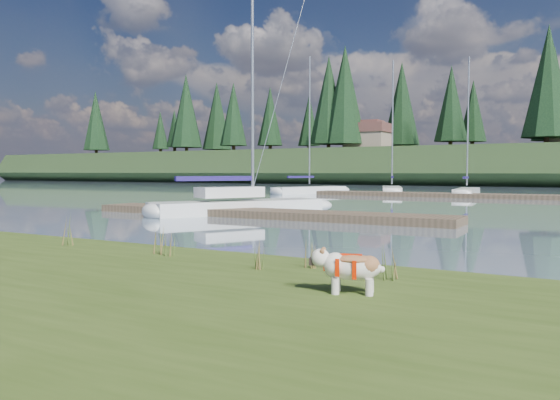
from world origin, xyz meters
The scene contains 22 objects.
ground centered at (0.00, 30.00, 0.00)m, with size 200.00×200.00×0.00m, color #768BA0.
ridge centered at (0.00, 73.00, 2.50)m, with size 200.00×20.00×5.00m, color #213319.
bulldog centered at (5.11, -3.67, 0.69)m, with size 0.92×0.54×0.54m.
sailboat_main centered at (-5.46, 10.68, 0.42)m, with size 5.80×8.66×12.81m.
dock_near centered at (-4.00, 9.00, 0.15)m, with size 16.00×2.00×0.30m, color #4C3D2C.
dock_far centered at (2.00, 30.00, 0.15)m, with size 26.00×2.20×0.30m, color #4C3D2C.
sailboat_bg_0 centered at (-12.49, 31.88, 0.32)m, with size 4.54×7.93×11.54m.
sailboat_bg_1 centered at (-6.82, 34.92, 0.33)m, with size 3.78×7.50×11.14m.
sailboat_bg_2 centered at (-0.37, 33.50, 0.33)m, with size 1.90×7.02×10.54m.
weed_0 centered at (0.89, -2.40, 0.60)m, with size 0.17×0.14×0.61m.
weed_1 centered at (1.17, -2.50, 0.54)m, with size 0.17×0.14×0.44m.
weed_2 centered at (3.94, -2.34, 0.60)m, with size 0.17×0.14×0.58m.
weed_3 centered at (-1.54, -2.43, 0.62)m, with size 0.17×0.14×0.65m.
weed_4 centered at (3.24, -2.82, 0.55)m, with size 0.17×0.14×0.47m.
weed_5 centered at (5.27, -2.66, 0.57)m, with size 0.17×0.14×0.53m.
mud_lip centered at (0.00, -1.60, 0.07)m, with size 60.00×0.50×0.14m, color #33281C.
conifer_0 centered at (-55.00, 67.00, 12.64)m, with size 5.72×5.72×14.15m.
conifer_1 centered at (-40.00, 71.00, 11.28)m, with size 4.40×4.40×11.30m.
conifer_2 centered at (-25.00, 68.00, 13.54)m, with size 6.60×6.60×16.05m.
conifer_3 centered at (-10.00, 72.00, 11.74)m, with size 4.84×4.84×12.25m.
conifer_4 centered at (3.00, 66.00, 13.09)m, with size 6.16×6.16×15.10m.
house_0 centered at (-22.00, 70.00, 7.31)m, with size 6.30×5.30×4.65m.
Camera 1 is at (7.63, -9.89, 1.85)m, focal length 35.00 mm.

